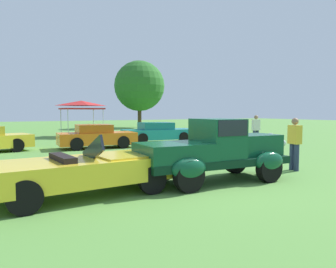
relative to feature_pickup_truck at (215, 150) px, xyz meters
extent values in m
plane|color=#568C3D|center=(-0.19, -0.25, -0.86)|extent=(120.00, 120.00, 0.00)
cube|color=black|center=(-0.04, 0.00, -0.30)|extent=(4.21, 1.61, 0.20)
cube|color=#0F472D|center=(1.20, -0.05, 0.08)|extent=(1.58, 1.15, 0.60)
ellipsoid|color=silver|center=(1.99, -0.08, 0.06)|extent=(0.18, 0.53, 0.68)
cube|color=#0F472D|center=(0.07, 0.00, 0.32)|extent=(1.05, 1.41, 1.04)
cube|color=black|center=(0.07, 0.00, 0.62)|extent=(0.96, 1.44, 0.40)
cube|color=#0F472D|center=(-1.21, 0.05, 0.00)|extent=(1.86, 1.48, 0.48)
ellipsoid|color=#0F472D|center=(1.30, 0.67, -0.30)|extent=(0.93, 0.40, 0.52)
ellipsoid|color=#0F472D|center=(1.24, -0.77, -0.30)|extent=(0.93, 0.40, 0.52)
ellipsoid|color=#0F472D|center=(-1.18, 0.77, -0.30)|extent=(0.93, 0.40, 0.52)
ellipsoid|color=#0F472D|center=(-1.24, -0.67, -0.30)|extent=(0.93, 0.40, 0.52)
sphere|color=silver|center=(2.05, 0.36, 0.14)|extent=(0.18, 0.18, 0.18)
sphere|color=silver|center=(2.02, -0.52, 0.14)|extent=(0.18, 0.18, 0.18)
cylinder|color=black|center=(1.30, 0.67, -0.48)|extent=(0.76, 0.24, 0.76)
cylinder|color=black|center=(1.24, -0.77, -0.48)|extent=(0.76, 0.24, 0.76)
cylinder|color=black|center=(-1.18, 0.77, -0.48)|extent=(0.76, 0.24, 0.76)
cylinder|color=black|center=(-1.24, -0.67, -0.48)|extent=(0.76, 0.24, 0.76)
cube|color=yellow|center=(-3.52, 0.26, -0.29)|extent=(4.49, 2.11, 0.52)
cube|color=yellow|center=(-2.25, 0.38, -0.09)|extent=(1.88, 1.60, 0.20)
cube|color=black|center=(-3.24, 0.28, 0.13)|extent=(0.17, 1.25, 0.82)
cube|color=black|center=(-3.93, 0.22, -0.05)|extent=(0.39, 1.22, 0.28)
cube|color=silver|center=(-1.26, 0.47, -0.58)|extent=(0.25, 1.65, 0.12)
cylinder|color=black|center=(-2.20, 1.16, -0.53)|extent=(0.66, 0.20, 0.66)
cylinder|color=black|center=(-2.06, -0.39, -0.53)|extent=(0.66, 0.20, 0.66)
cylinder|color=black|center=(-4.92, 0.91, -0.53)|extent=(0.66, 0.20, 0.66)
cylinder|color=black|center=(-4.78, -0.63, -0.53)|extent=(0.66, 0.20, 0.66)
cylinder|color=black|center=(-4.19, 9.62, -0.54)|extent=(0.64, 0.22, 0.64)
cube|color=orange|center=(-0.40, 9.52, -0.36)|extent=(4.01, 1.95, 0.60)
cube|color=#BB5914|center=(-0.56, 9.53, 0.14)|extent=(1.81, 1.56, 0.44)
cylinder|color=black|center=(0.71, 8.66, -0.54)|extent=(0.64, 0.22, 0.64)
cylinder|color=black|center=(-1.62, 8.83, -0.54)|extent=(0.64, 0.22, 0.64)
cube|color=teal|center=(3.87, 10.82, -0.36)|extent=(4.54, 2.09, 0.60)
cube|color=#146A6E|center=(3.69, 10.84, 0.14)|extent=(2.07, 1.62, 0.44)
cylinder|color=black|center=(5.11, 9.93, -0.54)|extent=(0.64, 0.22, 0.64)
cylinder|color=black|center=(2.48, 10.18, -0.54)|extent=(0.64, 0.22, 0.64)
cylinder|color=#283351|center=(3.24, 0.00, -0.43)|extent=(0.16, 0.16, 0.86)
cylinder|color=#283351|center=(3.26, 0.20, -0.43)|extent=(0.16, 0.16, 0.86)
cube|color=gold|center=(3.25, 0.10, 0.30)|extent=(0.29, 0.43, 0.60)
sphere|color=#936B4C|center=(3.25, 0.10, 0.72)|extent=(0.22, 0.22, 0.22)
cylinder|color=#283351|center=(7.39, 6.24, -0.43)|extent=(0.16, 0.16, 0.86)
cylinder|color=#283351|center=(7.59, 6.21, -0.43)|extent=(0.16, 0.16, 0.86)
cube|color=silver|center=(7.49, 6.23, 0.30)|extent=(0.43, 0.30, 0.60)
sphere|color=#936B4C|center=(7.49, 6.23, 0.72)|extent=(0.22, 0.22, 0.22)
cylinder|color=#B7B7BC|center=(2.15, 19.05, 0.16)|extent=(0.05, 0.05, 2.05)
cylinder|color=#B7B7BC|center=(2.15, 16.49, 0.16)|extent=(0.05, 0.05, 2.05)
cylinder|color=#B7B7BC|center=(-0.41, 19.05, 0.16)|extent=(0.05, 0.05, 2.05)
cylinder|color=#B7B7BC|center=(-0.41, 16.49, 0.16)|extent=(0.05, 0.05, 2.05)
cube|color=red|center=(0.87, 17.77, 1.24)|extent=(2.85, 2.85, 0.10)
pyramid|color=red|center=(0.87, 17.77, 1.66)|extent=(2.79, 2.79, 0.38)
cylinder|color=#47331E|center=(10.19, 27.99, 0.76)|extent=(0.44, 0.44, 3.25)
sphere|color=#286623|center=(10.19, 27.99, 3.99)|extent=(5.83, 5.83, 5.83)
camera|label=1|loc=(-5.31, -7.04, 1.04)|focal=34.86mm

